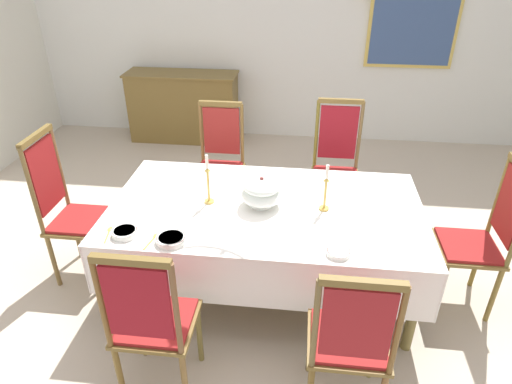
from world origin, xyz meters
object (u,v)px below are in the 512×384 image
chair_north_b (336,164)px  candlestick_east (325,192)px  chair_south_b (350,339)px  chair_head_west (69,208)px  candlestick_west (208,184)px  bowl_near_left (171,239)px  chair_south_a (152,320)px  sideboard (184,107)px  bowl_near_right (125,232)px  spoon_secondary (109,231)px  soup_tureen (262,192)px  dining_table (266,214)px  framed_painting (417,3)px  bowl_far_left (338,252)px  chair_north_a (220,161)px  chair_head_east (481,237)px  spoon_primary (154,237)px

chair_north_b → candlestick_east: 1.07m
chair_south_b → chair_head_west: (-2.07, 1.01, 0.04)m
candlestick_west → bowl_near_left: candlestick_west is taller
chair_south_a → chair_north_b: 2.30m
chair_head_west → sideboard: bearing=177.0°
chair_head_west → bowl_near_right: bearing=54.3°
bowl_near_right → spoon_secondary: (-0.12, 0.03, -0.02)m
spoon_secondary → soup_tureen: bearing=14.9°
chair_south_a → bowl_near_left: bearing=92.1°
dining_table → chair_head_west: bearing=-180.0°
dining_table → framed_painting: 3.58m
bowl_far_left → framed_painting: framed_painting is taller
bowl_near_left → sideboard: size_ratio=0.13×
candlestick_east → bowl_near_right: bearing=-160.0°
bowl_near_left → bowl_near_right: bowl_near_right is taller
bowl_far_left → chair_north_a: bearing=123.9°
chair_south_b → bowl_near_left: size_ratio=5.67×
chair_south_a → candlestick_east: chair_south_a is taller
chair_south_a → sideboard: chair_south_a is taller
chair_head_east → spoon_primary: (-2.19, -0.48, 0.15)m
chair_head_east → soup_tureen: chair_head_east is taller
candlestick_west → candlestick_east: 0.83m
chair_head_west → spoon_primary: bearing=60.5°
chair_south_a → framed_painting: (1.99, 4.10, 1.16)m
chair_head_east → spoon_primary: size_ratio=6.61×
sideboard → chair_head_east: bearing=135.6°
chair_south_b → spoon_secondary: chair_south_b is taller
chair_north_a → bowl_near_right: (-0.34, -1.48, 0.18)m
chair_south_b → framed_painting: 4.36m
bowl_near_right → bowl_far_left: bearing=-1.8°
chair_south_b → sideboard: 4.30m
candlestick_west → framed_painting: size_ratio=0.25×
framed_painting → chair_south_a: bearing=-115.9°
chair_south_b → candlestick_east: bearing=97.6°
chair_north_b → candlestick_west: (-0.96, -1.02, 0.29)m
bowl_far_left → sideboard: sideboard is taller
chair_south_a → bowl_near_right: bearing=121.5°
candlestick_east → spoon_secondary: 1.47m
spoon_secondary → sideboard: 3.31m
spoon_primary → sideboard: 3.40m
candlestick_west → bowl_near_left: 0.54m
spoon_primary → soup_tureen: bearing=47.9°
candlestick_east → sideboard: (-1.79, 2.83, -0.43)m
candlestick_west → spoon_secondary: 0.74m
dining_table → spoon_primary: size_ratio=12.59×
soup_tureen → bowl_near_right: soup_tureen is taller
chair_head_west → candlestick_west: 1.14m
chair_head_east → chair_north_a: bearing=63.6°
chair_south_a → spoon_secondary: bearing=128.4°
bowl_near_left → spoon_primary: (-0.12, 0.03, -0.02)m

